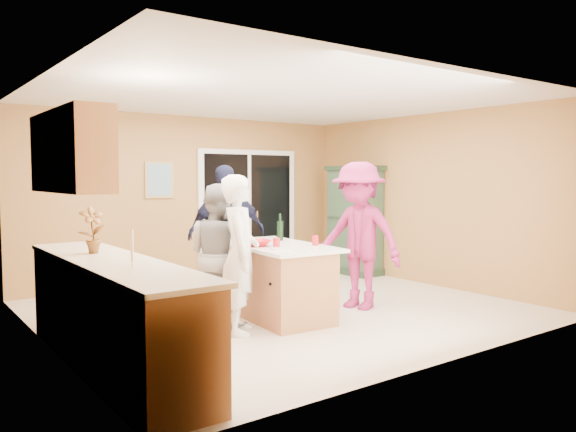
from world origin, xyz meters
TOP-DOWN VIEW (x-y plane):
  - floor at (0.00, 0.00)m, footprint 5.50×5.50m
  - ceiling at (0.00, 0.00)m, footprint 5.50×5.00m
  - wall_back at (0.00, 2.50)m, footprint 5.50×0.10m
  - wall_front at (0.00, -2.50)m, footprint 5.50×0.10m
  - wall_left at (-2.75, 0.00)m, footprint 0.10×5.00m
  - wall_right at (2.75, 0.00)m, footprint 0.10×5.00m
  - left_cabinet_run at (-2.45, -1.05)m, footprint 0.65×3.05m
  - upper_cabinets at (-2.58, -0.20)m, footprint 0.35×1.60m
  - sliding_door at (1.05, 2.46)m, footprint 1.90×0.07m
  - framed_picture at (-0.55, 2.48)m, footprint 0.46×0.04m
  - kitchen_island at (-0.30, -0.29)m, footprint 1.01×1.70m
  - green_hutch at (2.49, 1.38)m, footprint 0.53×1.00m
  - woman_white at (-0.99, -0.61)m, footprint 0.66×0.73m
  - woman_grey at (-1.01, -0.19)m, footprint 0.77×0.89m
  - woman_navy at (-0.32, 0.82)m, footprint 1.12×0.62m
  - woman_magenta at (0.79, -0.52)m, footprint 0.97×1.32m
  - serving_bowl at (-0.58, -0.30)m, footprint 0.34×0.34m
  - tulip_vase at (-2.45, -0.41)m, footprint 0.24×0.17m
  - tumbler_near at (-0.50, -0.58)m, footprint 0.09×0.09m
  - tumbler_far at (0.00, -0.63)m, footprint 0.09×0.09m
  - wine_bottle at (-0.04, 0.00)m, footprint 0.08×0.08m
  - white_plate at (-0.51, -0.68)m, footprint 0.28×0.28m

SIDE VIEW (x-z plane):
  - floor at x=0.00m, z-range 0.00..0.00m
  - kitchen_island at x=-0.30m, z-range -0.03..0.83m
  - left_cabinet_run at x=-2.45m, z-range -0.16..1.08m
  - woman_grey at x=-1.01m, z-range 0.00..1.57m
  - woman_white at x=-0.99m, z-range 0.00..1.67m
  - white_plate at x=-0.51m, z-range 0.86..0.88m
  - green_hutch at x=2.49m, z-range -0.02..1.81m
  - serving_bowl at x=-0.58m, z-range 0.86..0.93m
  - woman_navy at x=-0.32m, z-range 0.00..1.80m
  - woman_magenta at x=0.79m, z-range 0.00..1.83m
  - tumbler_far at x=0.00m, z-range 0.86..0.97m
  - tumbler_near at x=-0.50m, z-range 0.86..0.97m
  - wine_bottle at x=-0.04m, z-range 0.82..1.16m
  - sliding_door at x=1.05m, z-range 0.00..2.10m
  - tulip_vase at x=-2.45m, z-range 0.94..1.38m
  - wall_back at x=0.00m, z-range 0.00..2.60m
  - wall_front at x=0.00m, z-range 0.00..2.60m
  - wall_left at x=-2.75m, z-range 0.00..2.60m
  - wall_right at x=2.75m, z-range 0.00..2.60m
  - framed_picture at x=-0.55m, z-range 1.32..1.88m
  - upper_cabinets at x=-2.58m, z-range 1.50..2.25m
  - ceiling at x=0.00m, z-range 2.55..2.65m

